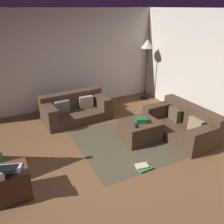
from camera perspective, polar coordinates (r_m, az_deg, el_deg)
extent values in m
plane|color=brown|center=(4.22, -3.66, -14.32)|extent=(6.40, 6.40, 0.00)
cube|color=silver|center=(6.46, -15.41, 11.56)|extent=(6.40, 0.12, 2.60)
cube|color=#473323|center=(6.01, -8.58, -0.78)|extent=(1.66, 0.94, 0.22)
cube|color=#473323|center=(6.14, -9.83, 2.98)|extent=(1.63, 0.33, 0.42)
cube|color=#473323|center=(6.16, -2.80, 2.79)|extent=(0.29, 0.86, 0.30)
cube|color=#473323|center=(5.71, -15.12, 0.15)|extent=(0.29, 0.86, 0.30)
cube|color=#BCB299|center=(6.10, -6.28, 2.45)|extent=(0.37, 0.15, 0.30)
cube|color=#716B5B|center=(5.89, -12.01, 1.23)|extent=(0.37, 0.16, 0.31)
cube|color=#473323|center=(5.44, 16.00, -4.44)|extent=(0.94, 1.64, 0.20)
cube|color=#473323|center=(5.52, 18.84, -0.66)|extent=(0.29, 1.62, 0.44)
cube|color=#473323|center=(4.93, 21.80, -5.13)|extent=(0.90, 0.27, 0.30)
cube|color=#473323|center=(5.78, 11.64, 0.56)|extent=(0.90, 0.27, 0.30)
cube|color=#8C7A5B|center=(5.22, 19.74, -3.13)|extent=(0.13, 0.36, 0.30)
cube|color=brown|center=(5.62, 14.99, -0.52)|extent=(0.17, 0.37, 0.30)
cube|color=#473323|center=(5.05, 6.69, -4.46)|extent=(0.78, 0.65, 0.43)
cube|color=#19662D|center=(4.90, 7.12, -1.97)|extent=(0.27, 0.25, 0.10)
cube|color=black|center=(4.75, 5.94, -3.37)|extent=(0.11, 0.17, 0.02)
cube|color=#4C3323|center=(3.93, -23.23, -15.54)|extent=(0.52, 0.44, 0.49)
cube|color=silver|center=(3.78, -23.87, -12.56)|extent=(0.41, 0.33, 0.02)
cube|color=black|center=(3.60, -24.75, -12.32)|extent=(0.41, 0.33, 0.07)
cube|color=#387A47|center=(4.31, 7.80, -13.22)|extent=(0.28, 0.21, 0.04)
cube|color=beige|center=(4.29, 7.27, -12.84)|extent=(0.24, 0.19, 0.03)
cylinder|color=black|center=(7.40, 7.82, 3.34)|extent=(0.28, 0.28, 0.02)
cylinder|color=black|center=(7.16, 8.17, 9.01)|extent=(0.04, 0.04, 1.54)
cone|color=beige|center=(6.99, 8.61, 16.07)|extent=(0.36, 0.36, 0.24)
cube|color=#49402E|center=(5.16, 6.58, -6.51)|extent=(2.60, 2.00, 0.01)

